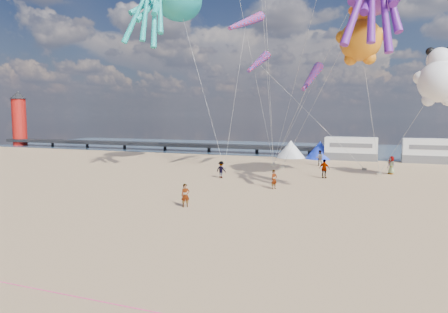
# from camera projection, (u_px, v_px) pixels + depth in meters

# --- Properties ---
(ground) EXTENTS (120.00, 120.00, 0.00)m
(ground) POSITION_uv_depth(u_px,v_px,m) (161.00, 250.00, 17.64)
(ground) COLOR tan
(ground) RESTS_ON ground
(water) EXTENTS (120.00, 120.00, 0.00)m
(water) POSITION_uv_depth(u_px,v_px,m) (319.00, 149.00, 68.89)
(water) COLOR #37516A
(water) RESTS_ON ground
(pier) EXTENTS (60.00, 3.00, 0.50)m
(pier) POSITION_uv_depth(u_px,v_px,m) (144.00, 144.00, 68.27)
(pier) COLOR black
(pier) RESTS_ON ground
(lighthouse) EXTENTS (2.60, 2.60, 9.00)m
(lighthouse) POSITION_uv_depth(u_px,v_px,m) (19.00, 122.00, 77.63)
(lighthouse) COLOR #A5140F
(lighthouse) RESTS_ON ground
(motorhome_0) EXTENTS (6.60, 2.50, 3.00)m
(motorhome_0) POSITION_uv_depth(u_px,v_px,m) (351.00, 149.00, 52.67)
(motorhome_0) COLOR silver
(motorhome_0) RESTS_ON ground
(motorhome_1) EXTENTS (6.60, 2.50, 3.00)m
(motorhome_1) POSITION_uv_depth(u_px,v_px,m) (431.00, 151.00, 49.37)
(motorhome_1) COLOR silver
(motorhome_1) RESTS_ON ground
(tent_white) EXTENTS (4.00, 4.00, 2.40)m
(tent_white) POSITION_uv_depth(u_px,v_px,m) (291.00, 149.00, 55.48)
(tent_white) COLOR white
(tent_white) RESTS_ON ground
(tent_blue) EXTENTS (4.00, 4.00, 2.40)m
(tent_blue) POSITION_uv_depth(u_px,v_px,m) (320.00, 150.00, 54.10)
(tent_blue) COLOR #1933CC
(tent_blue) RESTS_ON ground
(rope_line) EXTENTS (34.00, 0.03, 0.03)m
(rope_line) POSITION_uv_depth(u_px,v_px,m) (84.00, 298.00, 12.98)
(rope_line) COLOR #F2338C
(rope_line) RESTS_ON ground
(standing_person) EXTENTS (0.66, 0.62, 1.52)m
(standing_person) POSITION_uv_depth(u_px,v_px,m) (185.00, 195.00, 25.85)
(standing_person) COLOR tan
(standing_person) RESTS_ON ground
(beachgoer_0) EXTENTS (0.76, 0.79, 1.82)m
(beachgoer_0) POSITION_uv_depth(u_px,v_px,m) (391.00, 165.00, 40.16)
(beachgoer_0) COLOR #7F6659
(beachgoer_0) RESTS_ON ground
(beachgoer_1) EXTENTS (0.98, 0.73, 1.82)m
(beachgoer_1) POSITION_uv_depth(u_px,v_px,m) (320.00, 158.00, 46.90)
(beachgoer_1) COLOR #7F6659
(beachgoer_1) RESTS_ON ground
(beachgoer_2) EXTENTS (0.90, 0.78, 1.59)m
(beachgoer_2) POSITION_uv_depth(u_px,v_px,m) (221.00, 170.00, 37.71)
(beachgoer_2) COLOR #7F6659
(beachgoer_2) RESTS_ON ground
(beachgoer_3) EXTENTS (1.29, 0.93, 1.80)m
(beachgoer_3) POSITION_uv_depth(u_px,v_px,m) (324.00, 169.00, 37.51)
(beachgoer_3) COLOR #7F6659
(beachgoer_3) RESTS_ON ground
(beachgoer_5) EXTENTS (1.20, 1.44, 1.55)m
(beachgoer_5) POSITION_uv_depth(u_px,v_px,m) (274.00, 179.00, 32.15)
(beachgoer_5) COLOR #7F6659
(beachgoer_5) RESTS_ON ground
(sandbag_a) EXTENTS (0.50, 0.35, 0.22)m
(sandbag_a) POSITION_uv_depth(u_px,v_px,m) (224.00, 169.00, 43.46)
(sandbag_a) COLOR gray
(sandbag_a) RESTS_ON ground
(sandbag_b) EXTENTS (0.50, 0.35, 0.22)m
(sandbag_b) POSITION_uv_depth(u_px,v_px,m) (282.00, 167.00, 44.60)
(sandbag_b) COLOR gray
(sandbag_b) RESTS_ON ground
(sandbag_c) EXTENTS (0.50, 0.35, 0.22)m
(sandbag_c) POSITION_uv_depth(u_px,v_px,m) (379.00, 174.00, 39.70)
(sandbag_c) COLOR gray
(sandbag_c) RESTS_ON ground
(sandbag_d) EXTENTS (0.50, 0.35, 0.22)m
(sandbag_d) POSITION_uv_depth(u_px,v_px,m) (364.00, 169.00, 43.19)
(sandbag_d) COLOR gray
(sandbag_d) RESTS_ON ground
(sandbag_e) EXTENTS (0.50, 0.35, 0.22)m
(sandbag_e) POSITION_uv_depth(u_px,v_px,m) (274.00, 165.00, 47.02)
(sandbag_e) COLOR gray
(sandbag_e) RESTS_ON ground
(kite_panda) EXTENTS (5.61, 5.46, 6.19)m
(kite_panda) POSITION_uv_depth(u_px,v_px,m) (439.00, 82.00, 35.00)
(kite_panda) COLOR white
(kite_teddy_orange) EXTENTS (5.60, 5.42, 6.41)m
(kite_teddy_orange) POSITION_uv_depth(u_px,v_px,m) (361.00, 40.00, 36.15)
(kite_teddy_orange) COLOR orange
(windsock_left) EXTENTS (2.28, 7.53, 7.45)m
(windsock_left) POSITION_uv_depth(u_px,v_px,m) (246.00, 22.00, 40.84)
(windsock_left) COLOR red
(windsock_mid) EXTENTS (1.76, 5.30, 5.21)m
(windsock_mid) POSITION_uv_depth(u_px,v_px,m) (258.00, 63.00, 43.03)
(windsock_mid) COLOR red
(windsock_right) EXTENTS (1.64, 5.09, 5.01)m
(windsock_right) POSITION_uv_depth(u_px,v_px,m) (311.00, 77.00, 35.19)
(windsock_right) COLOR red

